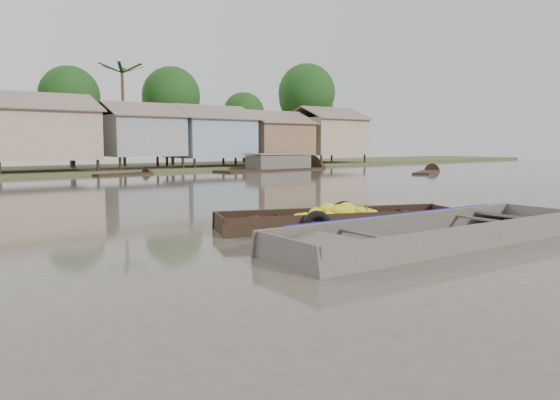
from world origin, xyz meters
TOP-DOWN VIEW (x-y plane):
  - ground at (0.00, 0.00)m, footprint 120.00×120.00m
  - riverbank at (3.03, 31.86)m, footprint 120.00×12.47m
  - banana_boat at (1.80, 1.30)m, footprint 6.25×3.69m
  - viewer_boat at (2.01, -1.49)m, footprint 8.16×2.65m
  - distant_boats at (12.88, 24.36)m, footprint 47.47×13.52m

SIDE VIEW (x-z plane):
  - ground at x=0.00m, z-range 0.00..0.00m
  - viewer_boat at x=2.01m, z-range -0.25..0.40m
  - banana_boat at x=1.80m, z-range -0.24..0.62m
  - distant_boats at x=12.88m, z-range -0.48..0.90m
  - riverbank at x=3.03m, z-range -2.04..8.18m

